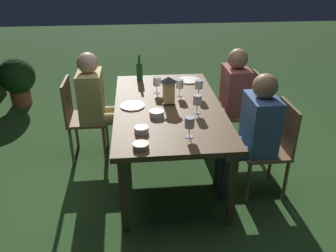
{
  "coord_description": "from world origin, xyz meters",
  "views": [
    {
      "loc": [
        -2.99,
        0.29,
        2.04
      ],
      "look_at": [
        0.0,
        0.0,
        0.51
      ],
      "focal_mm": 37.1,
      "sensor_mm": 36.0,
      "label": 1
    }
  ],
  "objects_px": {
    "person_in_blue": "(252,131)",
    "lantern_centerpiece": "(168,89)",
    "chair_side_left_b": "(245,108)",
    "chair_side_left_a": "(272,145)",
    "chair_side_right_b": "(80,115)",
    "wine_glass_d": "(197,101)",
    "wine_glass_e": "(190,123)",
    "wine_glass_b": "(199,85)",
    "wine_glass_c": "(180,85)",
    "wine_glass_a": "(157,82)",
    "green_bottle_on_table": "(140,71)",
    "potted_plant_by_hedge": "(17,79)",
    "dining_table": "(168,110)",
    "person_in_mustard": "(98,101)",
    "bowl_bread": "(157,113)",
    "plate_b": "(189,80)",
    "bowl_salad": "(141,146)",
    "bowl_olives": "(141,130)",
    "person_in_rust": "(229,96)",
    "plate_a": "(132,106)"
  },
  "relations": [
    {
      "from": "dining_table",
      "to": "chair_side_left_b",
      "type": "bearing_deg",
      "value": -65.65
    },
    {
      "from": "person_in_blue",
      "to": "lantern_centerpiece",
      "type": "relative_size",
      "value": 4.34
    },
    {
      "from": "wine_glass_d",
      "to": "potted_plant_by_hedge",
      "type": "distance_m",
      "value": 3.1
    },
    {
      "from": "person_in_blue",
      "to": "bowl_salad",
      "type": "xyz_separation_m",
      "value": [
        -0.37,
        0.97,
        0.12
      ]
    },
    {
      "from": "wine_glass_a",
      "to": "bowl_bread",
      "type": "relative_size",
      "value": 1.33
    },
    {
      "from": "wine_glass_e",
      "to": "plate_b",
      "type": "height_order",
      "value": "wine_glass_e"
    },
    {
      "from": "person_in_rust",
      "to": "wine_glass_a",
      "type": "xyz_separation_m",
      "value": [
        -0.08,
        0.78,
        0.21
      ]
    },
    {
      "from": "wine_glass_b",
      "to": "wine_glass_a",
      "type": "bearing_deg",
      "value": 72.37
    },
    {
      "from": "person_in_blue",
      "to": "bowl_bread",
      "type": "bearing_deg",
      "value": 78.03
    },
    {
      "from": "wine_glass_c",
      "to": "bowl_bread",
      "type": "bearing_deg",
      "value": 150.44
    },
    {
      "from": "chair_side_right_b",
      "to": "potted_plant_by_hedge",
      "type": "relative_size",
      "value": 1.25
    },
    {
      "from": "lantern_centerpiece",
      "to": "wine_glass_a",
      "type": "distance_m",
      "value": 0.29
    },
    {
      "from": "dining_table",
      "to": "wine_glass_a",
      "type": "height_order",
      "value": "wine_glass_a"
    },
    {
      "from": "plate_a",
      "to": "bowl_salad",
      "type": "xyz_separation_m",
      "value": [
        -0.77,
        -0.06,
        0.01
      ]
    },
    {
      "from": "wine_glass_b",
      "to": "wine_glass_c",
      "type": "relative_size",
      "value": 1.0
    },
    {
      "from": "person_in_blue",
      "to": "person_in_mustard",
      "type": "xyz_separation_m",
      "value": [
        0.81,
        1.39,
        0.0
      ]
    },
    {
      "from": "chair_side_left_b",
      "to": "plate_b",
      "type": "relative_size",
      "value": 3.47
    },
    {
      "from": "chair_side_left_a",
      "to": "bowl_bread",
      "type": "relative_size",
      "value": 6.86
    },
    {
      "from": "chair_side_right_b",
      "to": "plate_b",
      "type": "bearing_deg",
      "value": -77.74
    },
    {
      "from": "dining_table",
      "to": "chair_side_right_b",
      "type": "xyz_separation_m",
      "value": [
        0.4,
        0.89,
        -0.2
      ]
    },
    {
      "from": "bowl_bread",
      "to": "person_in_blue",
      "type": "bearing_deg",
      "value": -101.97
    },
    {
      "from": "wine_glass_e",
      "to": "bowl_salad",
      "type": "distance_m",
      "value": 0.42
    },
    {
      "from": "chair_side_right_b",
      "to": "chair_side_left_b",
      "type": "bearing_deg",
      "value": -90.0
    },
    {
      "from": "green_bottle_on_table",
      "to": "wine_glass_e",
      "type": "xyz_separation_m",
      "value": [
        -1.37,
        -0.35,
        0.01
      ]
    },
    {
      "from": "person_in_mustard",
      "to": "bowl_salad",
      "type": "height_order",
      "value": "person_in_mustard"
    },
    {
      "from": "chair_side_left_a",
      "to": "wine_glass_b",
      "type": "xyz_separation_m",
      "value": [
        0.6,
        0.57,
        0.36
      ]
    },
    {
      "from": "chair_side_right_b",
      "to": "green_bottle_on_table",
      "type": "xyz_separation_m",
      "value": [
        0.33,
        -0.65,
        0.36
      ]
    },
    {
      "from": "person_in_blue",
      "to": "wine_glass_d",
      "type": "distance_m",
      "value": 0.54
    },
    {
      "from": "wine_glass_c",
      "to": "bowl_olives",
      "type": "height_order",
      "value": "wine_glass_c"
    },
    {
      "from": "person_in_rust",
      "to": "potted_plant_by_hedge",
      "type": "bearing_deg",
      "value": 60.47
    },
    {
      "from": "dining_table",
      "to": "wine_glass_c",
      "type": "relative_size",
      "value": 10.61
    },
    {
      "from": "chair_side_left_b",
      "to": "chair_side_left_a",
      "type": "xyz_separation_m",
      "value": [
        -0.81,
        0.0,
        0.0
      ]
    },
    {
      "from": "plate_a",
      "to": "bowl_olives",
      "type": "xyz_separation_m",
      "value": [
        -0.52,
        -0.07,
        0.02
      ]
    },
    {
      "from": "wine_glass_d",
      "to": "wine_glass_e",
      "type": "relative_size",
      "value": 1.0
    },
    {
      "from": "dining_table",
      "to": "wine_glass_e",
      "type": "distance_m",
      "value": 0.67
    },
    {
      "from": "chair_side_left_b",
      "to": "lantern_centerpiece",
      "type": "distance_m",
      "value": 1.03
    },
    {
      "from": "dining_table",
      "to": "person_in_blue",
      "type": "bearing_deg",
      "value": -120.1
    },
    {
      "from": "person_in_rust",
      "to": "bowl_salad",
      "type": "relative_size",
      "value": 9.55
    },
    {
      "from": "person_in_rust",
      "to": "lantern_centerpiece",
      "type": "relative_size",
      "value": 4.34
    },
    {
      "from": "person_in_rust",
      "to": "chair_side_left_a",
      "type": "xyz_separation_m",
      "value": [
        -0.81,
        -0.2,
        -0.15
      ]
    },
    {
      "from": "bowl_bread",
      "to": "chair_side_right_b",
      "type": "bearing_deg",
      "value": 50.51
    },
    {
      "from": "chair_side_left_b",
      "to": "dining_table",
      "type": "bearing_deg",
      "value": 114.35
    },
    {
      "from": "green_bottle_on_table",
      "to": "lantern_centerpiece",
      "type": "bearing_deg",
      "value": -159.51
    },
    {
      "from": "dining_table",
      "to": "bowl_salad",
      "type": "bearing_deg",
      "value": 160.27
    },
    {
      "from": "bowl_olives",
      "to": "wine_glass_d",
      "type": "bearing_deg",
      "value": -56.84
    },
    {
      "from": "chair_side_left_b",
      "to": "green_bottle_on_table",
      "type": "height_order",
      "value": "green_bottle_on_table"
    },
    {
      "from": "plate_a",
      "to": "bowl_olives",
      "type": "bearing_deg",
      "value": -172.4
    },
    {
      "from": "green_bottle_on_table",
      "to": "plate_b",
      "type": "xyz_separation_m",
      "value": [
        -0.07,
        -0.55,
        -0.1
      ]
    },
    {
      "from": "green_bottle_on_table",
      "to": "potted_plant_by_hedge",
      "type": "bearing_deg",
      "value": 55.6
    },
    {
      "from": "dining_table",
      "to": "lantern_centerpiece",
      "type": "distance_m",
      "value": 0.21
    }
  ]
}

